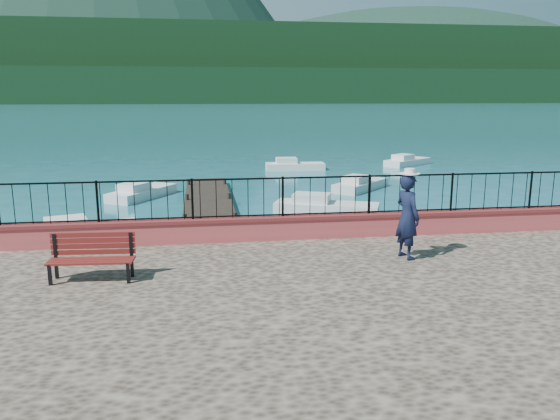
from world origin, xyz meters
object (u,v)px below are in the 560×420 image
object	(u,v)px
person	(407,217)
boat_3	(142,189)
boat_1	(327,203)
boat_0	(84,227)
boat_2	(361,182)
boat_4	(295,163)
park_bench	(92,266)
boat_5	(408,159)

from	to	relation	value
person	boat_3	xyz separation A→B (m)	(-7.16, 14.72, -1.73)
boat_1	boat_0	bearing A→B (deg)	-140.70
boat_3	boat_2	bearing A→B (deg)	-54.95
boat_1	boat_4	bearing A→B (deg)	107.65
park_bench	boat_3	bearing A→B (deg)	96.05
boat_0	boat_1	bearing A→B (deg)	-1.10
boat_2	park_bench	bearing A→B (deg)	-168.70
park_bench	boat_5	distance (m)	29.66
boat_1	boat_3	world-z (taller)	same
boat_2	boat_3	xyz separation A→B (m)	(-10.76, -0.67, 0.00)
boat_0	boat_2	world-z (taller)	same
person	boat_5	distance (m)	26.21
boat_1	person	bearing A→B (deg)	-71.44
person	boat_2	size ratio (longest dim) A/B	0.50
park_bench	boat_1	world-z (taller)	park_bench
boat_3	boat_5	distance (m)	19.29
boat_0	boat_1	xyz separation A→B (m)	(8.94, 2.79, 0.00)
boat_2	boat_4	bearing A→B (deg)	58.27
boat_2	boat_5	distance (m)	10.76
boat_1	boat_5	xyz separation A→B (m)	(8.96, 14.19, 0.00)
boat_1	boat_5	size ratio (longest dim) A/B	1.11
boat_4	boat_0	bearing A→B (deg)	-119.30
park_bench	boat_2	xyz separation A→B (m)	(10.15, 15.93, -1.08)
person	boat_3	world-z (taller)	person
park_bench	person	distance (m)	6.60
boat_0	person	bearing A→B (deg)	-59.89
boat_0	boat_2	bearing A→B (deg)	15.50
boat_5	boat_3	bearing A→B (deg)	174.65
boat_3	boat_0	bearing A→B (deg)	-157.59
park_bench	boat_2	distance (m)	18.92
park_bench	boat_4	distance (m)	25.11
park_bench	person	size ratio (longest dim) A/B	0.88
person	boat_0	bearing A→B (deg)	31.40
person	boat_2	distance (m)	15.90
boat_3	boat_4	distance (m)	12.18
boat_3	boat_5	bearing A→B (deg)	-28.61
boat_0	boat_4	size ratio (longest dim) A/B	0.97
boat_0	boat_4	world-z (taller)	same
boat_4	boat_5	world-z (taller)	same
park_bench	boat_3	world-z (taller)	park_bench
park_bench	boat_0	bearing A→B (deg)	106.52
boat_4	boat_5	xyz separation A→B (m)	(7.98, 1.14, 0.00)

